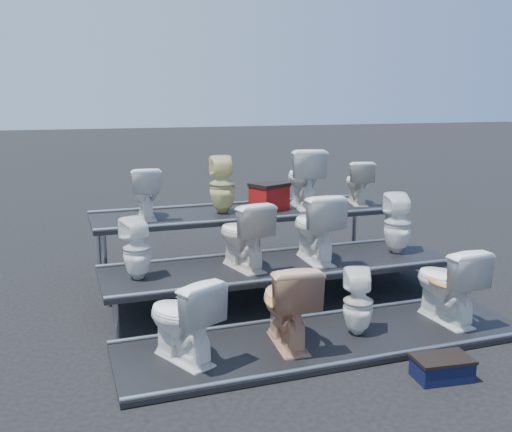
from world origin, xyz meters
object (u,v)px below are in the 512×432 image
object	(u,v)px
toilet_2	(358,302)
toilet_6	(315,227)
toilet_8	(146,193)
toilet_1	(287,303)
toilet_7	(398,223)
toilet_11	(358,182)
red_crate	(269,198)
toilet_5	(243,235)
toilet_9	(222,185)
toilet_3	(447,283)
toilet_10	(304,178)
step_stool	(442,369)
toilet_0	(182,318)
toilet_4	(137,249)

from	to	relation	value
toilet_2	toilet_6	distance (m)	1.39
toilet_6	toilet_8	distance (m)	2.27
toilet_1	toilet_7	distance (m)	2.45
toilet_11	red_crate	size ratio (longest dim) A/B	1.41
toilet_8	toilet_11	size ratio (longest dim) A/B	1.04
toilet_5	toilet_8	world-z (taller)	toilet_8
toilet_9	toilet_11	bearing A→B (deg)	-171.74
toilet_3	toilet_10	xyz separation A→B (m)	(-0.53, 2.60, 0.81)
toilet_9	step_stool	size ratio (longest dim) A/B	1.62
toilet_2	toilet_3	distance (m)	1.07
toilet_2	toilet_0	bearing A→B (deg)	20.73
toilet_0	toilet_4	world-z (taller)	toilet_4
toilet_11	step_stool	bearing A→B (deg)	87.69
toilet_7	toilet_9	size ratio (longest dim) A/B	0.98
red_crate	step_stool	bearing A→B (deg)	-108.55
toilet_0	toilet_7	world-z (taller)	toilet_7
red_crate	step_stool	xyz separation A→B (m)	(0.28, -3.59, -0.94)
toilet_5	toilet_3	bearing A→B (deg)	133.60
toilet_10	toilet_2	bearing A→B (deg)	89.02
toilet_3	toilet_11	bearing A→B (deg)	-99.87
toilet_6	toilet_9	world-z (taller)	toilet_9
toilet_3	toilet_6	world-z (taller)	toilet_6
toilet_5	toilet_6	world-z (taller)	toilet_6
toilet_3	toilet_11	xyz separation A→B (m)	(0.35, 2.60, 0.71)
toilet_9	toilet_8	bearing A→B (deg)	8.26
toilet_5	red_crate	size ratio (longest dim) A/B	1.75
toilet_0	toilet_5	distance (m)	1.69
red_crate	toilet_7	bearing A→B (deg)	-68.73
red_crate	toilet_2	bearing A→B (deg)	-113.18
toilet_9	toilet_11	world-z (taller)	toilet_9
toilet_1	step_stool	xyz separation A→B (m)	(1.06, -0.99, -0.39)
toilet_0	toilet_7	size ratio (longest dim) A/B	1.05
toilet_5	toilet_7	size ratio (longest dim) A/B	1.05
toilet_6	toilet_11	bearing A→B (deg)	-132.19
toilet_7	toilet_10	xyz separation A→B (m)	(-0.74, 1.30, 0.45)
toilet_10	toilet_11	xyz separation A→B (m)	(0.87, 0.00, -0.10)
toilet_3	toilet_11	size ratio (longest dim) A/B	1.29
toilet_3	toilet_4	xyz separation A→B (m)	(-3.08, 1.30, 0.32)
toilet_1	red_crate	xyz separation A→B (m)	(0.78, 2.60, 0.54)
toilet_0	red_crate	size ratio (longest dim) A/B	1.75
toilet_8	toilet_9	bearing A→B (deg)	-175.82
step_stool	toilet_11	bearing A→B (deg)	79.09
toilet_7	step_stool	xyz separation A→B (m)	(-0.99, -2.29, -0.76)
toilet_8	toilet_10	distance (m)	2.25
toilet_0	toilet_6	bearing A→B (deg)	-170.72
step_stool	toilet_3	bearing A→B (deg)	58.35
toilet_10	red_crate	size ratio (longest dim) A/B	1.87
toilet_1	toilet_10	xyz separation A→B (m)	(1.31, 2.60, 0.81)
toilet_8	toilet_9	size ratio (longest dim) A/B	0.87
toilet_3	toilet_8	xyz separation A→B (m)	(-2.78, 2.60, 0.72)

